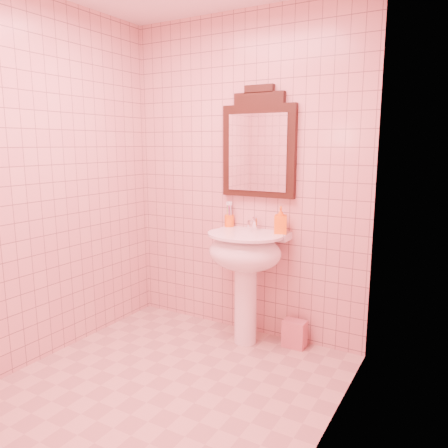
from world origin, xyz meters
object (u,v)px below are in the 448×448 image
Objects in this scene: pedestal_sink at (245,260)px; mirror at (259,146)px; soap_dispenser at (281,220)px; towel at (295,334)px; toothbrush_cup at (229,220)px.

mirror reaches higher than pedestal_sink.
soap_dispenser reaches higher than towel.
towel is (0.14, -0.01, -0.86)m from soap_dispenser.
mirror reaches higher than toothbrush_cup.
soap_dispenser is (0.22, 0.13, 0.30)m from pedestal_sink.
pedestal_sink is 4.18× the size of towel.
mirror is 0.58m from soap_dispenser.
soap_dispenser reaches higher than pedestal_sink.
pedestal_sink reaches higher than towel.
toothbrush_cup is at bearing 143.03° from pedestal_sink.
mirror is (0.00, 0.20, 0.84)m from pedestal_sink.
pedestal_sink is 0.86m from mirror.
towel is at bearing 18.83° from pedestal_sink.
mirror is at bearing 167.73° from towel.
toothbrush_cup reaches higher than pedestal_sink.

